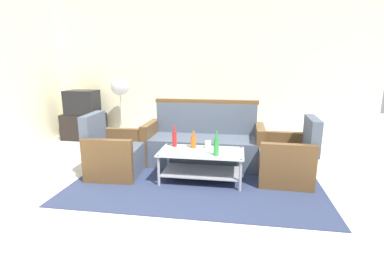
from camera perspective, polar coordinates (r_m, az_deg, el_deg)
ground_plane at (r=3.42m, az=-2.66°, el=-13.04°), size 14.00×14.00×0.00m
wall_back at (r=6.09m, az=3.18°, el=12.21°), size 6.52×0.12×2.80m
rug at (r=4.06m, az=1.04°, el=-8.60°), size 3.18×2.16×0.01m
couch at (r=4.60m, az=2.27°, el=-1.86°), size 1.80×0.75×0.96m
armchair_left at (r=4.28m, az=-14.77°, el=-3.85°), size 0.74×0.80×0.85m
armchair_right at (r=4.12m, az=17.87°, el=-4.76°), size 0.72×0.78×0.85m
coffee_table at (r=3.91m, az=1.80°, el=-5.29°), size 1.10×0.60×0.40m
bottle_red at (r=4.07m, az=-3.38°, el=-0.88°), size 0.06×0.06×0.29m
bottle_green at (r=3.68m, az=4.68°, el=-2.34°), size 0.07×0.07×0.31m
bottle_orange at (r=4.01m, az=0.28°, el=-1.43°), size 0.07×0.07×0.23m
cup at (r=4.01m, az=3.10°, el=-2.03°), size 0.08×0.08×0.10m
tv_stand at (r=6.50m, az=-20.02°, el=1.37°), size 0.80×0.50×0.52m
television at (r=6.43m, az=-20.37°, el=5.74°), size 0.60×0.45×0.48m
pedestal_fan at (r=6.09m, az=-13.62°, el=8.21°), size 0.36×0.36×1.27m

